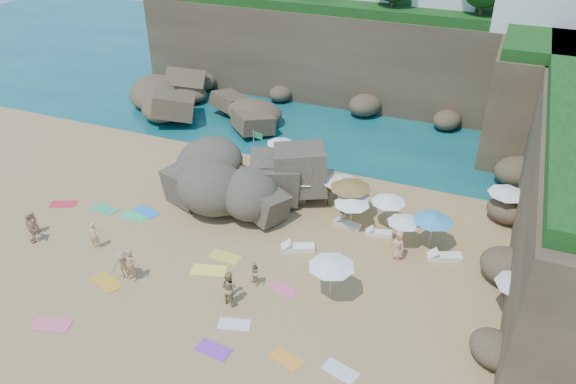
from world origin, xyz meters
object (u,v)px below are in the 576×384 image
at_px(flag_pole, 256,149).
at_px(parasol_1, 341,180).
at_px(parasol_0, 280,141).
at_px(person_stand_0, 94,236).
at_px(person_stand_3, 326,195).
at_px(person_stand_5, 242,178).
at_px(rock_outcrop, 246,204).
at_px(person_stand_4, 398,245).
at_px(person_stand_1, 229,288).
at_px(person_stand_2, 269,161).
at_px(parasol_2, 389,200).
at_px(lounger_0, 379,233).
at_px(person_stand_6, 228,283).

distance_m(flag_pole, parasol_1, 6.50).
distance_m(parasol_0, person_stand_0, 14.83).
distance_m(person_stand_3, person_stand_5, 5.84).
relative_size(rock_outcrop, parasol_0, 4.22).
xyz_separation_m(parasol_1, person_stand_4, (4.63, -3.88, -1.11)).
xyz_separation_m(person_stand_0, person_stand_5, (4.95, 9.07, 0.08)).
distance_m(person_stand_1, person_stand_2, 13.69).
distance_m(person_stand_2, person_stand_5, 3.03).
bearing_deg(parasol_0, rock_outcrop, -88.71).
height_order(parasol_2, person_stand_3, parasol_2).
distance_m(lounger_0, person_stand_0, 16.57).
distance_m(parasol_1, parasol_2, 3.42).
distance_m(person_stand_2, person_stand_6, 13.18).
xyz_separation_m(rock_outcrop, lounger_0, (8.84, -0.12, 0.12)).
xyz_separation_m(person_stand_0, person_stand_6, (8.98, -0.72, -0.03)).
distance_m(person_stand_1, person_stand_4, 9.83).
relative_size(person_stand_3, person_stand_6, 0.94).
xyz_separation_m(lounger_0, person_stand_5, (-9.84, 1.64, 0.79)).
xyz_separation_m(flag_pole, lounger_0, (9.52, -3.17, -2.28)).
xyz_separation_m(rock_outcrop, person_stand_6, (3.03, -8.27, 0.81)).
relative_size(parasol_1, parasol_2, 1.09).
height_order(person_stand_0, person_stand_1, person_stand_1).
relative_size(parasol_0, person_stand_0, 1.20).
bearing_deg(parasol_1, parasol_2, -15.96).
bearing_deg(lounger_0, parasol_2, 68.63).
distance_m(person_stand_0, person_stand_5, 10.33).
distance_m(rock_outcrop, parasol_0, 6.31).
xyz_separation_m(parasol_0, person_stand_1, (3.44, -14.79, -0.78)).
relative_size(rock_outcrop, person_stand_1, 4.37).
relative_size(parasol_1, person_stand_1, 1.18).
relative_size(parasol_1, person_stand_0, 1.36).
bearing_deg(flag_pole, person_stand_5, -101.79).
bearing_deg(person_stand_4, rock_outcrop, -158.59).
xyz_separation_m(parasol_1, person_stand_0, (-11.67, -9.55, -1.15)).
height_order(flag_pole, person_stand_6, flag_pole).
relative_size(person_stand_2, person_stand_6, 1.07).
bearing_deg(flag_pole, person_stand_2, 75.66).
height_order(person_stand_0, person_stand_6, person_stand_0).
bearing_deg(person_stand_0, person_stand_4, -6.73).
distance_m(person_stand_1, person_stand_6, 0.56).
height_order(person_stand_0, person_stand_2, person_stand_2).
relative_size(parasol_1, person_stand_2, 1.32).
height_order(person_stand_4, person_stand_6, person_stand_4).
bearing_deg(person_stand_2, parasol_0, -68.31).
xyz_separation_m(parasol_0, lounger_0, (8.98, -6.18, -1.62)).
distance_m(parasol_2, person_stand_6, 11.13).
bearing_deg(person_stand_4, flag_pole, -172.38).
bearing_deg(flag_pole, parasol_1, -9.26).
relative_size(parasol_0, person_stand_3, 1.32).
relative_size(rock_outcrop, person_stand_5, 4.62).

